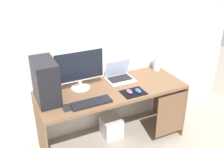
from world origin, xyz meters
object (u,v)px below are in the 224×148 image
Objects in this scene: monitor at (80,69)px; mouse_right at (138,91)px; pc_tower at (45,81)px; laptop at (119,75)px; speaker at (157,64)px; mouse_left at (129,91)px; keyboard at (91,103)px; subwoofer at (111,127)px; cell_phone at (66,108)px.

mouse_right is (0.53, -0.36, -0.22)m from monitor.
pc_tower is 1.40× the size of laptop.
monitor reaches higher than speaker.
mouse_left is at bearing -37.33° from monitor.
pc_tower is 1.05× the size of keyboard.
pc_tower reaches higher than subwoofer.
subwoofer is (-0.70, -0.11, -0.69)m from speaker.
pc_tower is 4.60× the size of mouse_right.
mouse_right is at bearing -58.23° from subwoofer.
mouse_right is (-0.52, -0.41, -0.07)m from speaker.
pc_tower is 0.51m from keyboard.
monitor reaches higher than cell_phone.
mouse_right is (0.55, -0.01, 0.01)m from keyboard.
subwoofer is (0.35, -0.07, -0.84)m from monitor.
mouse_left reaches higher than keyboard.
laptop is at bearing 80.01° from mouse_left.
cell_phone is (-0.70, 0.01, -0.02)m from mouse_left.
mouse_left is 0.10m from mouse_right.
laptop reaches higher than speaker.
keyboard is 3.23× the size of cell_phone.
laptop is at bearing 24.34° from cell_phone.
subwoofer is (-0.09, 0.27, -0.62)m from mouse_left.
monitor is at bearing 50.85° from cell_phone.
mouse_left is 0.69m from subwoofer.
monitor reaches higher than mouse_left.
keyboard is 0.45m from mouse_left.
monitor is 0.92m from subwoofer.
pc_tower is 1.11m from subwoofer.
speaker is (1.05, 0.05, -0.15)m from monitor.
speaker is 1.89× the size of mouse_right.
mouse_right is 0.80m from cell_phone.
cell_phone is at bearing -129.15° from monitor.
subwoofer is at bearing 38.34° from keyboard.
mouse_left is at bearing -148.18° from speaker.
laptop is at bearing 36.11° from keyboard.
monitor is 0.54m from laptop.
mouse_right is (0.09, -0.03, 0.00)m from mouse_left.
mouse_right is 0.71m from subwoofer.
laptop is (0.89, 0.11, -0.17)m from pc_tower.
keyboard is at bearing -34.75° from pc_tower.
pc_tower is at bearing -178.00° from subwoofer.
pc_tower reaches higher than cell_phone.
speaker is 0.43× the size of keyboard.
monitor is at bearing -177.66° from laptop.
pc_tower is at bearing 163.87° from mouse_right.
cell_phone is at bearing 173.64° from keyboard.
mouse_right is at bearing -33.96° from monitor.
pc_tower is 0.34m from cell_phone.
speaker is at bearing 15.84° from cell_phone.
laptop is 0.38m from mouse_right.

